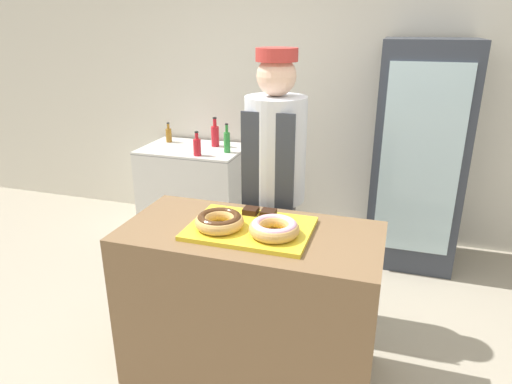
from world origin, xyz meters
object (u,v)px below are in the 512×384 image
donut_light_glaze (274,228)px  brownie_back_right (268,213)px  baker_person (275,186)px  bottle_amber (169,135)px  bottle_red (197,146)px  serving_tray (250,228)px  chest_freezer (195,188)px  bottle_green (227,141)px  brownie_back_left (251,211)px  bottle_red_b (215,135)px  beverage_fridge (418,157)px  donut_chocolate_glaze (219,220)px

donut_light_glaze → brownie_back_right: size_ratio=3.24×
baker_person → bottle_amber: baker_person is taller
bottle_red → serving_tray: bearing=-56.7°
chest_freezer → bottle_amber: bearing=157.7°
serving_tray → brownie_back_right: bearing=72.8°
chest_freezer → bottle_green: (0.37, -0.05, 0.51)m
brownie_back_left → bottle_amber: 2.22m
brownie_back_left → bottle_red_b: bearing=118.3°
bottle_red_b → chest_freezer: bearing=-146.1°
serving_tray → bottle_green: bottle_green is taller
brownie_back_left → bottle_amber: bearing=129.5°
brownie_back_left → brownie_back_right: (0.10, 0.00, 0.00)m
baker_person → beverage_fridge: size_ratio=0.99×
donut_chocolate_glaze → bottle_green: 1.87m
bottle_red_b → bottle_amber: bottle_red_b is taller
baker_person → bottle_green: (-0.75, 1.12, -0.03)m
brownie_back_left → bottle_red: (-0.94, 1.35, -0.04)m
donut_light_glaze → chest_freezer: donut_light_glaze is taller
donut_light_glaze → brownie_back_left: bearing=130.9°
beverage_fridge → bottle_green: size_ratio=6.92×
brownie_back_right → chest_freezer: (-1.20, 1.58, -0.53)m
donut_light_glaze → beverage_fridge: (0.72, 1.80, -0.06)m
bottle_amber → donut_chocolate_glaze: bearing=-55.8°
donut_chocolate_glaze → baker_person: bearing=79.5°
chest_freezer → brownie_back_left: bearing=-55.3°
bottle_amber → brownie_back_left: bearing=-50.5°
beverage_fridge → bottle_red_b: bearing=176.0°
donut_chocolate_glaze → donut_light_glaze: (0.29, 0.00, 0.00)m
bottle_red → bottle_amber: 0.59m
bottle_green → chest_freezer: bearing=171.7°
baker_person → bottle_red_b: size_ratio=6.47×
bottle_green → baker_person: bearing=-56.0°
serving_tray → bottle_red_b: bearing=117.4°
bottle_red → bottle_green: size_ratio=0.82×
baker_person → donut_chocolate_glaze: bearing=-100.5°
brownie_back_right → bottle_amber: bottle_amber is taller
brownie_back_left → bottle_red: 1.65m
chest_freezer → bottle_green: 0.63m
chest_freezer → beverage_fridge: bearing=-0.2°
brownie_back_right → bottle_red: 1.71m
baker_person → bottle_amber: size_ratio=9.28×
beverage_fridge → donut_light_glaze: bearing=-111.7°
donut_chocolate_glaze → brownie_back_left: bearing=67.2°
donut_chocolate_glaze → bottle_red_b: bottle_red_b is taller
donut_light_glaze → brownie_back_left: 0.30m
donut_light_glaze → bottle_green: (-0.93, 1.76, -0.05)m
beverage_fridge → chest_freezer: (-2.01, 0.01, -0.50)m
donut_chocolate_glaze → bottle_amber: (-1.32, 1.94, -0.07)m
brownie_back_left → brownie_back_right: 0.10m
beverage_fridge → bottle_red: (-1.86, -0.23, -0.00)m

